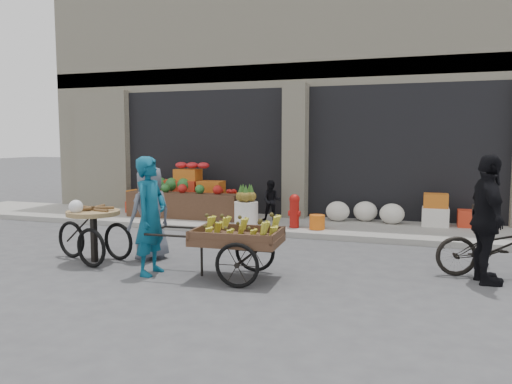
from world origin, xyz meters
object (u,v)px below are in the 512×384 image
(fire_hydrant, at_px, (294,210))
(vendor_woman, at_px, (151,216))
(bicycle, at_px, (498,246))
(cyclist, at_px, (487,219))
(tricycle_cart, at_px, (93,227))
(seated_person, at_px, (272,201))
(pineapple_bin, at_px, (246,213))
(orange_bucket, at_px, (317,222))
(vendor_grey, at_px, (150,213))
(banana_cart, at_px, (234,235))

(fire_hydrant, xyz_separation_m, vendor_woman, (-1.19, -3.81, 0.36))
(bicycle, xyz_separation_m, cyclist, (-0.20, -0.40, 0.44))
(tricycle_cart, bearing_deg, bicycle, 22.27)
(fire_hydrant, height_order, seated_person, seated_person)
(pineapple_bin, relative_size, fire_hydrant, 0.73)
(pineapple_bin, bearing_deg, bicycle, -27.18)
(vendor_woman, bearing_deg, cyclist, -77.47)
(orange_bucket, bearing_deg, tricycle_cart, -130.96)
(tricycle_cart, distance_m, bicycle, 6.16)
(vendor_woman, height_order, tricycle_cart, vendor_woman)
(fire_hydrant, bearing_deg, pineapple_bin, 177.40)
(pineapple_bin, distance_m, bicycle, 5.29)
(bicycle, bearing_deg, cyclist, 141.99)
(tricycle_cart, bearing_deg, vendor_grey, 42.16)
(fire_hydrant, bearing_deg, tricycle_cart, -125.40)
(orange_bucket, bearing_deg, pineapple_bin, 176.42)
(vendor_woman, bearing_deg, tricycle_cart, 74.30)
(fire_hydrant, relative_size, tricycle_cart, 0.49)
(banana_cart, relative_size, cyclist, 1.20)
(seated_person, xyz_separation_m, banana_cart, (0.75, -4.30, 0.05))
(seated_person, distance_m, vendor_woman, 4.49)
(pineapple_bin, distance_m, banana_cart, 3.88)
(pineapple_bin, height_order, tricycle_cart, tricycle_cart)
(bicycle, distance_m, cyclist, 0.63)
(pineapple_bin, bearing_deg, banana_cart, -72.71)
(pineapple_bin, relative_size, tricycle_cart, 0.36)
(fire_hydrant, relative_size, vendor_woman, 0.41)
(vendor_woman, bearing_deg, seated_person, -6.53)
(cyclist, bearing_deg, orange_bucket, 35.48)
(vendor_grey, bearing_deg, vendor_woman, 57.87)
(orange_bucket, height_order, tricycle_cart, tricycle_cart)
(seated_person, distance_m, tricycle_cart, 4.47)
(seated_person, bearing_deg, bicycle, -45.02)
(pineapple_bin, relative_size, vendor_woman, 0.30)
(pineapple_bin, height_order, seated_person, seated_person)
(bicycle, bearing_deg, orange_bucket, 41.83)
(pineapple_bin, xyz_separation_m, cyclist, (4.50, -2.82, 0.52))
(fire_hydrant, relative_size, bicycle, 0.41)
(pineapple_bin, height_order, banana_cart, banana_cart)
(fire_hydrant, bearing_deg, seated_person, 137.12)
(orange_bucket, bearing_deg, fire_hydrant, 174.29)
(bicycle, bearing_deg, pineapple_bin, 51.38)
(banana_cart, height_order, tricycle_cart, tricycle_cart)
(fire_hydrant, relative_size, seated_person, 0.76)
(banana_cart, bearing_deg, bicycle, 16.85)
(banana_cart, bearing_deg, pineapple_bin, 104.26)
(seated_person, bearing_deg, orange_bucket, -40.26)
(orange_bucket, height_order, vendor_grey, vendor_grey)
(banana_cart, bearing_deg, tricycle_cart, 172.56)
(fire_hydrant, bearing_deg, cyclist, -39.09)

